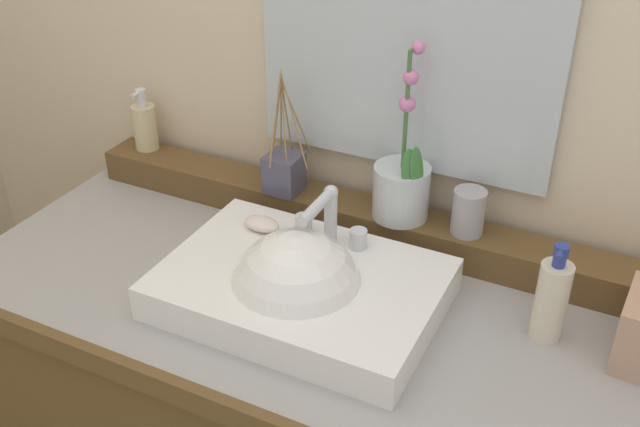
% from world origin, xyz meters
% --- Properties ---
extents(wall_back, '(3.10, 0.20, 2.47)m').
position_xyz_m(wall_back, '(0.00, 0.39, 1.24)').
color(wall_back, beige).
rests_on(wall_back, ground).
extents(back_ledge, '(1.30, 0.09, 0.07)m').
position_xyz_m(back_ledge, '(0.00, 0.23, 0.90)').
color(back_ledge, brown).
rests_on(back_ledge, vanity_cabinet).
extents(sink_basin, '(0.47, 0.33, 0.26)m').
position_xyz_m(sink_basin, '(-0.04, -0.04, 0.90)').
color(sink_basin, white).
rests_on(sink_basin, vanity_cabinet).
extents(soap_bar, '(0.07, 0.04, 0.02)m').
position_xyz_m(soap_bar, '(-0.17, 0.06, 0.95)').
color(soap_bar, silver).
rests_on(soap_bar, sink_basin).
extents(potted_plant, '(0.11, 0.11, 0.34)m').
position_xyz_m(potted_plant, '(0.04, 0.22, 1.00)').
color(potted_plant, silver).
rests_on(potted_plant, back_ledge).
extents(soap_dispenser, '(0.05, 0.05, 0.14)m').
position_xyz_m(soap_dispenser, '(-0.58, 0.24, 0.99)').
color(soap_dispenser, beige).
rests_on(soap_dispenser, back_ledge).
extents(tumbler_cup, '(0.06, 0.06, 0.09)m').
position_xyz_m(tumbler_cup, '(0.17, 0.22, 0.98)').
color(tumbler_cup, '#9F9A9D').
rests_on(tumbler_cup, back_ledge).
extents(reed_diffuser, '(0.09, 0.10, 0.26)m').
position_xyz_m(reed_diffuser, '(-0.21, 0.21, 0.98)').
color(reed_diffuser, '#4B495D').
rests_on(reed_diffuser, back_ledge).
extents(lotion_bottle, '(0.05, 0.06, 0.18)m').
position_xyz_m(lotion_bottle, '(0.36, 0.08, 0.94)').
color(lotion_bottle, beige).
rests_on(lotion_bottle, vanity_cabinet).
extents(mirror, '(0.57, 0.02, 0.50)m').
position_xyz_m(mirror, '(0.01, 0.28, 1.26)').
color(mirror, silver).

